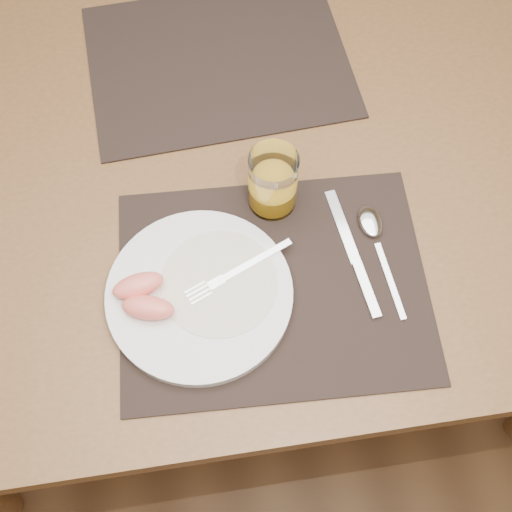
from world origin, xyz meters
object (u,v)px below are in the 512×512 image
object	(u,v)px
plate	(200,294)
knife	(356,263)
fork	(231,275)
spoon	(373,230)
table	(244,191)
placemat_near	(273,285)
placemat_far	(218,61)
juice_glass	(273,184)

from	to	relation	value
plate	knife	world-z (taller)	plate
fork	knife	xyz separation A→B (m)	(0.19, -0.00, -0.02)
plate	spoon	distance (m)	0.28
table	placemat_near	size ratio (longest dim) A/B	3.11
placemat_far	plate	size ratio (longest dim) A/B	1.67
plate	table	bearing A→B (deg)	67.15
juice_glass	placemat_near	bearing A→B (deg)	-98.31
spoon	juice_glass	bearing A→B (deg)	151.84
knife	juice_glass	xyz separation A→B (m)	(-0.11, 0.13, 0.05)
plate	spoon	xyz separation A→B (m)	(0.27, 0.07, -0.00)
plate	knife	xyz separation A→B (m)	(0.24, 0.02, -0.01)
plate	spoon	world-z (taller)	plate
placemat_far	juice_glass	world-z (taller)	juice_glass
plate	fork	size ratio (longest dim) A/B	1.62
placemat_near	placemat_far	bearing A→B (deg)	93.56
placemat_near	plate	xyz separation A→B (m)	(-0.11, -0.00, 0.01)
table	fork	world-z (taller)	fork
fork	knife	bearing A→B (deg)	-0.35
placemat_near	table	bearing A→B (deg)	93.85
plate	knife	distance (m)	0.24
table	juice_glass	size ratio (longest dim) A/B	12.51
table	placemat_near	bearing A→B (deg)	-86.15
knife	juice_glass	world-z (taller)	juice_glass
placemat_near	juice_glass	xyz separation A→B (m)	(0.02, 0.14, 0.05)
placemat_far	knife	world-z (taller)	knife
plate	placemat_near	bearing A→B (deg)	1.53
placemat_far	plate	world-z (taller)	plate
plate	spoon	size ratio (longest dim) A/B	1.41
placemat_near	knife	distance (m)	0.13
placemat_near	juice_glass	world-z (taller)	juice_glass
fork	table	bearing A→B (deg)	77.36
fork	spoon	xyz separation A→B (m)	(0.22, 0.05, -0.01)
table	juice_glass	world-z (taller)	juice_glass
knife	table	bearing A→B (deg)	124.80
placemat_near	knife	bearing A→B (deg)	6.83
placemat_far	spoon	size ratio (longest dim) A/B	2.34
placemat_near	plate	bearing A→B (deg)	-178.47
table	fork	distance (m)	0.23
placemat_far	knife	bearing A→B (deg)	-69.97
table	fork	size ratio (longest dim) A/B	8.39
placemat_far	juice_glass	distance (m)	0.31
knife	spoon	size ratio (longest dim) A/B	1.15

